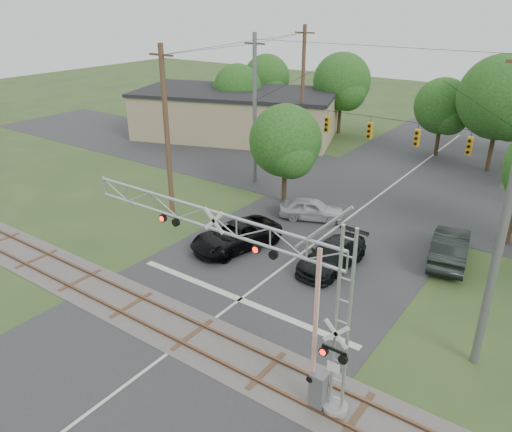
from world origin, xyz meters
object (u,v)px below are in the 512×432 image
Objects in this scene: traffic_signal_span at (383,131)px; sedan_silver at (312,209)px; car_dark at (332,255)px; pickup_black at (236,236)px; crossing_gantry at (254,272)px; commercial_building at (236,113)px.

traffic_signal_span reaches higher than sedan_silver.
sedan_silver is at bearing 132.84° from car_dark.
pickup_black is at bearing -164.74° from car_dark.
traffic_signal_span is at bearing 81.09° from pickup_black.
car_dark is at bearing -82.10° from traffic_signal_span.
sedan_silver is at bearing -127.73° from traffic_signal_span.
car_dark is 6.59m from sedan_silver.
sedan_silver is at bearing 91.06° from pickup_black.
pickup_black reaches higher than sedan_silver.
pickup_black reaches higher than car_dark.
crossing_gantry is 2.38× the size of car_dark.
crossing_gantry is at bearing -71.13° from commercial_building.
crossing_gantry reaches higher than sedan_silver.
commercial_building reaches higher than car_dark.
crossing_gantry is 16.10m from sedan_silver.
traffic_signal_span is at bearing 101.31° from car_dark.
commercial_building reaches higher than sedan_silver.
traffic_signal_span is 3.75× the size of car_dark.
crossing_gantry is 2.85× the size of sedan_silver.
car_dark is (-1.49, 9.45, -3.92)m from crossing_gantry.
sedan_silver is 22.91m from commercial_building.
sedan_silver is (-5.68, 14.55, -3.94)m from crossing_gantry.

